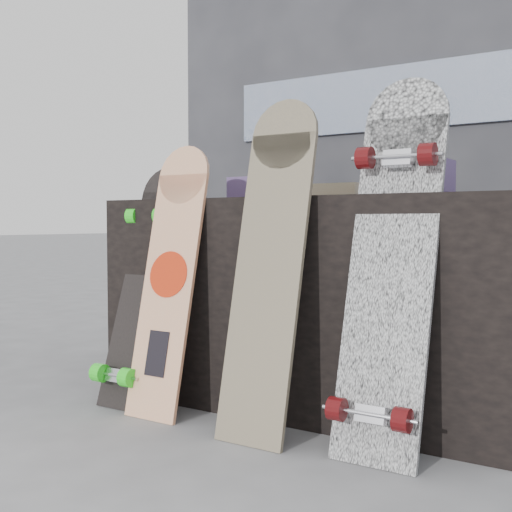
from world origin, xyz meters
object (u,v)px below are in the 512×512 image
Objects in this scene: longboard_cascadia at (392,255)px; longboard_celtic at (270,255)px; longboard_geisha at (170,271)px; skateboard_dark at (143,280)px; vendor_table at (313,302)px.

longboard_celtic is at bearing -172.12° from longboard_cascadia.
skateboard_dark is (-0.19, 0.06, -0.05)m from longboard_geisha.
longboard_celtic reaches higher than vendor_table.
skateboard_dark reaches higher than vendor_table.
vendor_table is at bearing 95.88° from longboard_celtic.
longboard_cascadia is at bearing -1.19° from skateboard_dark.
longboard_celtic is (0.45, -0.02, 0.07)m from longboard_geisha.
longboard_cascadia is (0.44, -0.33, 0.21)m from vendor_table.
vendor_table is at bearing 42.36° from longboard_geisha.
longboard_celtic reaches higher than skateboard_dark.
skateboard_dark is at bearing 178.81° from longboard_cascadia.
longboard_geisha is 0.89× the size of longboard_celtic.
longboard_geisha is 0.85× the size of longboard_cascadia.
longboard_geisha is 0.85m from longboard_cascadia.
longboard_cascadia is at bearing 2.43° from longboard_geisha.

